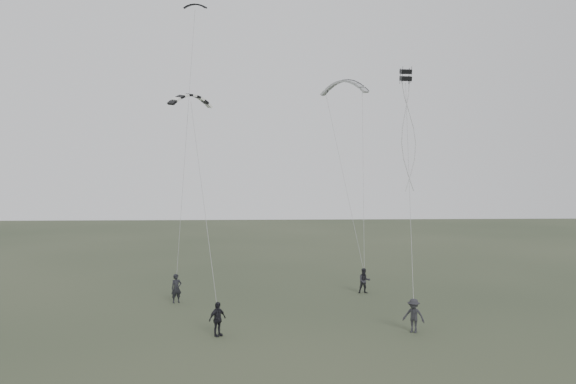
{
  "coord_description": "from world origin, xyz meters",
  "views": [
    {
      "loc": [
        -0.1,
        -31.33,
        8.55
      ],
      "look_at": [
        1.52,
        5.14,
        7.28
      ],
      "focal_mm": 35.0,
      "sensor_mm": 36.0,
      "label": 1
    }
  ],
  "objects_px": {
    "flyer_right": "(364,281)",
    "kite_striped": "(191,95)",
    "flyer_far": "(414,316)",
    "flyer_center": "(217,319)",
    "flyer_left": "(176,288)",
    "kite_box": "(406,75)",
    "kite_dark_small": "(195,4)",
    "kite_pale_large": "(344,81)"
  },
  "relations": [
    {
      "from": "flyer_right",
      "to": "kite_striped",
      "type": "relative_size",
      "value": 0.61
    },
    {
      "from": "flyer_left",
      "to": "kite_pale_large",
      "type": "bearing_deg",
      "value": 5.45
    },
    {
      "from": "kite_pale_large",
      "to": "kite_box",
      "type": "bearing_deg",
      "value": -42.32
    },
    {
      "from": "kite_dark_small",
      "to": "kite_striped",
      "type": "xyz_separation_m",
      "value": [
        0.21,
        -4.35,
        -7.08
      ]
    },
    {
      "from": "flyer_far",
      "to": "flyer_center",
      "type": "bearing_deg",
      "value": -148.93
    },
    {
      "from": "flyer_left",
      "to": "kite_box",
      "type": "relative_size",
      "value": 2.62
    },
    {
      "from": "kite_box",
      "to": "kite_dark_small",
      "type": "bearing_deg",
      "value": 158.44
    },
    {
      "from": "flyer_center",
      "to": "kite_dark_small",
      "type": "xyz_separation_m",
      "value": [
        -2.49,
        11.88,
        19.75
      ]
    },
    {
      "from": "kite_dark_small",
      "to": "kite_pale_large",
      "type": "xyz_separation_m",
      "value": [
        11.24,
        3.08,
        -4.91
      ]
    },
    {
      "from": "flyer_far",
      "to": "kite_pale_large",
      "type": "relative_size",
      "value": 0.47
    },
    {
      "from": "kite_dark_small",
      "to": "flyer_left",
      "type": "bearing_deg",
      "value": -95.27
    },
    {
      "from": "flyer_right",
      "to": "kite_box",
      "type": "bearing_deg",
      "value": -64.48
    },
    {
      "from": "flyer_center",
      "to": "kite_dark_small",
      "type": "relative_size",
      "value": 1.09
    },
    {
      "from": "flyer_left",
      "to": "flyer_right",
      "type": "distance_m",
      "value": 13.05
    },
    {
      "from": "flyer_far",
      "to": "kite_striped",
      "type": "height_order",
      "value": "kite_striped"
    },
    {
      "from": "flyer_right",
      "to": "kite_box",
      "type": "distance_m",
      "value": 14.45
    },
    {
      "from": "kite_striped",
      "to": "flyer_right",
      "type": "bearing_deg",
      "value": -21.96
    },
    {
      "from": "kite_pale_large",
      "to": "kite_dark_small",
      "type": "bearing_deg",
      "value": -134.65
    },
    {
      "from": "flyer_right",
      "to": "flyer_far",
      "type": "distance_m",
      "value": 9.81
    },
    {
      "from": "kite_pale_large",
      "to": "kite_striped",
      "type": "xyz_separation_m",
      "value": [
        -11.03,
        -7.43,
        -2.18
      ]
    },
    {
      "from": "kite_box",
      "to": "kite_striped",
      "type": "bearing_deg",
      "value": 175.17
    },
    {
      "from": "flyer_right",
      "to": "flyer_center",
      "type": "bearing_deg",
      "value": -136.43
    },
    {
      "from": "kite_pale_large",
      "to": "kite_striped",
      "type": "height_order",
      "value": "kite_pale_large"
    },
    {
      "from": "flyer_right",
      "to": "kite_box",
      "type": "height_order",
      "value": "kite_box"
    },
    {
      "from": "flyer_left",
      "to": "kite_striped",
      "type": "distance_m",
      "value": 12.66
    },
    {
      "from": "flyer_center",
      "to": "flyer_far",
      "type": "bearing_deg",
      "value": -41.68
    },
    {
      "from": "kite_dark_small",
      "to": "kite_pale_large",
      "type": "relative_size",
      "value": 0.43
    },
    {
      "from": "flyer_left",
      "to": "flyer_center",
      "type": "distance_m",
      "value": 8.36
    },
    {
      "from": "kite_dark_small",
      "to": "kite_striped",
      "type": "bearing_deg",
      "value": -81.48
    },
    {
      "from": "flyer_right",
      "to": "kite_dark_small",
      "type": "xyz_separation_m",
      "value": [
        -12.03,
        1.89,
        19.76
      ]
    },
    {
      "from": "kite_dark_small",
      "to": "kite_pale_large",
      "type": "height_order",
      "value": "kite_dark_small"
    },
    {
      "from": "kite_dark_small",
      "to": "kite_box",
      "type": "distance_m",
      "value": 16.12
    },
    {
      "from": "flyer_left",
      "to": "flyer_center",
      "type": "height_order",
      "value": "flyer_left"
    },
    {
      "from": "flyer_left",
      "to": "flyer_center",
      "type": "relative_size",
      "value": 1.05
    },
    {
      "from": "flyer_left",
      "to": "kite_box",
      "type": "height_order",
      "value": "kite_box"
    },
    {
      "from": "flyer_far",
      "to": "kite_box",
      "type": "height_order",
      "value": "kite_box"
    },
    {
      "from": "kite_dark_small",
      "to": "kite_striped",
      "type": "distance_m",
      "value": 8.32
    },
    {
      "from": "flyer_left",
      "to": "kite_striped",
      "type": "bearing_deg",
      "value": -34.01
    },
    {
      "from": "kite_dark_small",
      "to": "kite_box",
      "type": "bearing_deg",
      "value": -15.76
    },
    {
      "from": "flyer_left",
      "to": "kite_striped",
      "type": "xyz_separation_m",
      "value": [
        1.03,
        -0.15,
        12.61
      ]
    },
    {
      "from": "flyer_left",
      "to": "flyer_right",
      "type": "xyz_separation_m",
      "value": [
        12.85,
        2.31,
        -0.06
      ]
    },
    {
      "from": "flyer_far",
      "to": "flyer_left",
      "type": "bearing_deg",
      "value": -178.63
    }
  ]
}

